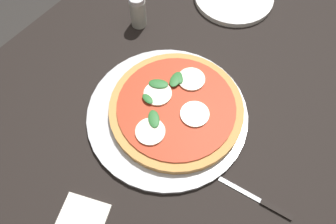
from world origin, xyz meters
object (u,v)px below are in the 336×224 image
object	(u,v)px
knife	(264,203)
pepper_shaker	(138,11)
dining_table	(169,134)
pizza	(176,108)
serving_tray	(168,113)

from	to	relation	value
knife	pepper_shaker	size ratio (longest dim) A/B	1.76
dining_table	pizza	size ratio (longest dim) A/B	4.25
knife	pepper_shaker	bearing A→B (deg)	-114.11
serving_tray	pizza	xyz separation A→B (m)	(-0.01, 0.01, 0.02)
dining_table	pepper_shaker	world-z (taller)	pepper_shaker
serving_tray	pepper_shaker	bearing A→B (deg)	-127.71
dining_table	knife	world-z (taller)	knife
dining_table	serving_tray	world-z (taller)	serving_tray
serving_tray	dining_table	bearing A→B (deg)	66.73
dining_table	knife	distance (m)	0.28
serving_tray	pizza	bearing A→B (deg)	137.50
dining_table	knife	size ratio (longest dim) A/B	8.08
serving_tray	pizza	size ratio (longest dim) A/B	1.21
pizza	knife	size ratio (longest dim) A/B	1.90
knife	pepper_shaker	xyz separation A→B (m)	(-0.22, -0.50, 0.04)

